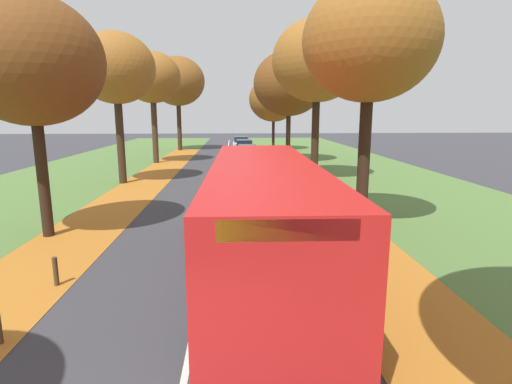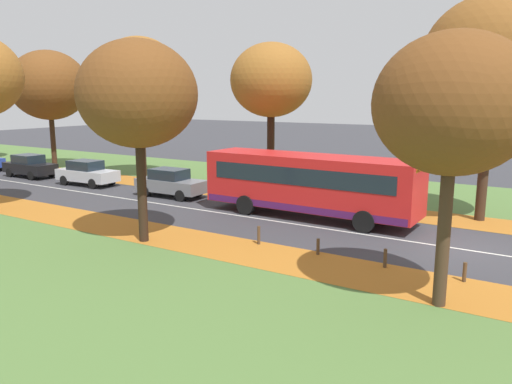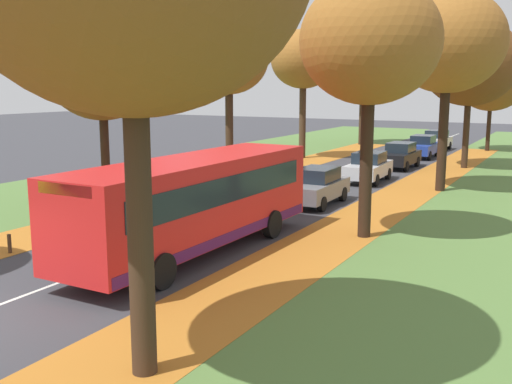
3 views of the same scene
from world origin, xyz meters
The scene contains 21 objects.
grass_verge_left centered at (-9.20, 20.00, 0.00)m, with size 12.00×90.00×0.01m, color #517538.
leaf_litter_left centered at (-4.60, 14.00, 0.01)m, with size 2.80×60.00×0.00m, color #B26B23.
grass_verge_right centered at (9.20, 20.00, 0.00)m, with size 12.00×90.00×0.01m, color #517538.
leaf_litter_right centered at (4.60, 14.00, 0.01)m, with size 2.80×60.00×0.00m, color #B26B23.
road_centre_line centered at (0.00, 20.00, 0.00)m, with size 0.12×80.00×0.01m, color silver.
tree_left_near centered at (-5.61, 11.10, 5.78)m, with size 4.57×4.57×7.86m.
tree_left_mid centered at (-5.92, 21.66, 6.64)m, with size 4.50×4.50×8.72m.
tree_left_far centered at (-5.83, 31.60, 6.96)m, with size 4.60×4.60×9.09m.
tree_left_distant centered at (-5.35, 43.19, 7.54)m, with size 5.91×5.91×10.23m.
tree_right_near centered at (5.54, 11.76, 6.59)m, with size 4.67×4.67×8.74m.
tree_right_mid centered at (5.88, 22.44, 7.23)m, with size 5.48×5.48×9.74m.
tree_right_far centered at (5.43, 31.72, 6.55)m, with size 5.94×5.94×9.24m.
tree_right_distant centered at (5.24, 43.07, 5.64)m, with size 5.50×5.50×8.12m.
bollard_third centered at (-3.52, 4.42, 0.30)m, with size 0.12×0.12×0.61m, color #4C3823.
bollard_fourth centered at (-3.57, 6.94, 0.37)m, with size 0.12×0.12×0.74m, color #4C3823.
bus centered at (1.56, 7.26, 1.70)m, with size 2.78×10.44×2.98m.
car_grey_lead centered at (1.83, 16.26, 0.81)m, with size 1.86×4.24×1.62m.
car_silver_following centered at (1.82, 23.47, 0.81)m, with size 1.94×4.28×1.62m.
car_black_third_in_line centered at (1.85, 29.65, 0.81)m, with size 1.82×4.22×1.62m.
car_blue_fourth_in_line centered at (1.76, 35.97, 0.81)m, with size 1.83×4.22×1.62m.
car_white_trailing centered at (1.54, 41.46, 0.81)m, with size 1.87×4.25×1.62m.
Camera 3 is at (11.98, -7.77, 5.20)m, focal length 42.00 mm.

